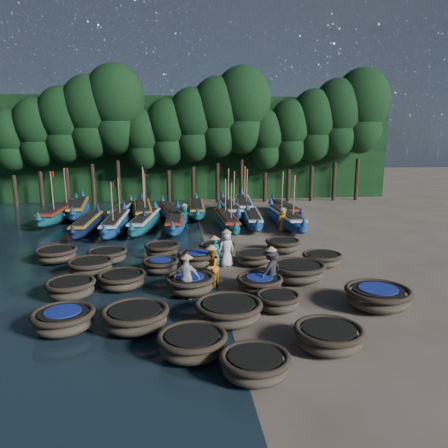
{
  "coord_description": "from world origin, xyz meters",
  "views": [
    {
      "loc": [
        -1.85,
        -21.13,
        6.46
      ],
      "look_at": [
        1.08,
        3.59,
        1.3
      ],
      "focal_mm": 35.0,
      "sensor_mm": 36.0,
      "label": 1
    }
  ],
  "objects": [
    {
      "name": "ground",
      "position": [
        0.0,
        0.0,
        0.0
      ],
      "size": [
        120.0,
        120.0,
        0.0
      ],
      "primitive_type": "plane",
      "color": "#806E5E",
      "rests_on": "ground"
    },
    {
      "name": "foliage_wall",
      "position": [
        0.0,
        23.5,
        5.0
      ],
      "size": [
        40.0,
        3.0,
        10.0
      ],
      "primitive_type": "cube",
      "color": "black",
      "rests_on": "ground"
    },
    {
      "name": "coracle_2",
      "position": [
        -1.39,
        -9.29,
        0.43
      ],
      "size": [
        2.1,
        2.1,
        0.75
      ],
      "rotation": [
        0.0,
        0.0,
        0.07
      ],
      "color": "#4D4230",
      "rests_on": "ground"
    },
    {
      "name": "coracle_3",
      "position": [
        0.22,
        -10.65,
        0.4
      ],
      "size": [
        2.1,
        2.1,
        0.71
      ],
      "rotation": [
        0.0,
        0.0,
        0.19
      ],
      "color": "#4D4230",
      "rests_on": "ground"
    },
    {
      "name": "coracle_4",
      "position": [
        2.75,
        -9.33,
        0.42
      ],
      "size": [
        2.15,
        2.15,
        0.74
      ],
      "rotation": [
        0.0,
        0.0,
        0.08
      ],
      "color": "#4D4230",
      "rests_on": "ground"
    },
    {
      "name": "coracle_5",
      "position": [
        -5.54,
        -7.13,
        0.43
      ],
      "size": [
        2.15,
        2.15,
        0.75
      ],
      "rotation": [
        0.0,
        0.0,
        0.12
      ],
      "color": "#4D4230",
      "rests_on": "ground"
    },
    {
      "name": "coracle_6",
      "position": [
        -3.19,
        -7.29,
        0.45
      ],
      "size": [
        2.36,
        2.36,
        0.79
      ],
      "rotation": [
        0.0,
        0.0,
        -0.13
      ],
      "color": "#4D4230",
      "rests_on": "ground"
    },
    {
      "name": "coracle_7",
      "position": [
        -0.02,
        -7.06,
        0.44
      ],
      "size": [
        2.89,
        2.89,
        0.77
      ],
      "rotation": [
        0.0,
        0.0,
        0.38
      ],
      "color": "#4D4230",
      "rests_on": "ground"
    },
    {
      "name": "coracle_8",
      "position": [
        1.93,
        -6.24,
        0.39
      ],
      "size": [
        1.9,
        1.9,
        0.67
      ],
      "rotation": [
        0.0,
        0.0,
        0.29
      ],
      "color": "#4D4230",
      "rests_on": "ground"
    },
    {
      "name": "coracle_9",
      "position": [
        5.7,
        -6.45,
        0.47
      ],
      "size": [
        2.63,
        2.63,
        0.81
      ],
      "rotation": [
        0.0,
        0.0,
        0.15
      ],
      "color": "#4D4230",
      "rests_on": "ground"
    },
    {
      "name": "coracle_10",
      "position": [
        -5.98,
        -4.06,
        0.44
      ],
      "size": [
        2.38,
        2.38,
        0.77
      ],
      "rotation": [
        0.0,
        0.0,
        -0.39
      ],
      "color": "#4D4230",
      "rests_on": "ground"
    },
    {
      "name": "coracle_11",
      "position": [
        -4.07,
        -3.15,
        0.4
      ],
      "size": [
        2.49,
        2.49,
        0.7
      ],
      "rotation": [
        0.0,
        0.0,
        0.4
      ],
      "color": "#4D4230",
      "rests_on": "ground"
    },
    {
      "name": "coracle_12",
      "position": [
        -1.24,
        -4.16,
        0.46
      ],
      "size": [
        2.51,
        2.51,
        0.79
      ],
      "rotation": [
        0.0,
        0.0,
        0.44
      ],
      "color": "#4D4230",
      "rests_on": "ground"
    },
    {
      "name": "coracle_13",
      "position": [
        1.63,
        -4.32,
        0.4
      ],
      "size": [
        1.94,
        1.94,
        0.69
      ],
      "rotation": [
        0.0,
        0.0,
        -0.07
      ],
      "color": "#4D4230",
      "rests_on": "ground"
    },
    {
      "name": "coracle_14",
      "position": [
        3.59,
        -3.12,
        0.47
      ],
      "size": [
        2.86,
        2.86,
        0.83
      ],
      "rotation": [
        0.0,
        0.0,
        -0.31
      ],
      "color": "#4D4230",
      "rests_on": "ground"
    },
    {
      "name": "coracle_15",
      "position": [
        -5.68,
        -1.34,
        0.46
      ],
      "size": [
        2.12,
        2.12,
        0.81
      ],
      "rotation": [
        0.0,
        0.0,
        -0.1
      ],
      "color": "#4D4230",
      "rests_on": "ground"
    },
    {
      "name": "coracle_16",
      "position": [
        -2.51,
        -1.18,
        0.39
      ],
      "size": [
        1.98,
        1.98,
        0.66
      ],
      "rotation": [
        0.0,
        0.0,
        0.29
      ],
      "color": "#4D4230",
      "rests_on": "ground"
    },
    {
      "name": "coracle_17",
      "position": [
        -0.71,
        -0.5,
        0.46
      ],
      "size": [
        2.17,
        2.17,
        0.78
      ],
      "rotation": [
        0.0,
        0.0,
        0.23
      ],
      "color": "#4D4230",
      "rests_on": "ground"
    },
    {
      "name": "coracle_18",
      "position": [
        2.09,
        -0.41,
        0.38
      ],
      "size": [
        1.84,
        1.84,
        0.67
      ],
      "rotation": [
        0.0,
        0.0,
        -0.05
      ],
      "color": "#4D4230",
      "rests_on": "ground"
    },
    {
      "name": "coracle_19",
      "position": [
        5.41,
        -1.1,
        0.39
      ],
      "size": [
        2.23,
        2.23,
        0.68
      ],
      "rotation": [
        0.0,
        0.0,
        -0.26
      ],
      "color": "#4D4230",
      "rests_on": "ground"
    },
    {
      "name": "coracle_20",
      "position": [
        -7.81,
        1.17,
        0.43
      ],
      "size": [
        2.25,
        2.25,
        0.75
      ],
      "rotation": [
        0.0,
        0.0,
        0.17
      ],
      "color": "#4D4230",
      "rests_on": "ground"
    },
    {
      "name": "coracle_21",
      "position": [
        -5.22,
        0.75,
        0.4
      ],
      "size": [
        2.42,
        2.42,
        0.71
      ],
      "rotation": [
        0.0,
        0.0,
        0.4
      ],
      "color": "#4D4230",
      "rests_on": "ground"
    },
    {
      "name": "coracle_22",
      "position": [
        -2.48,
        1.45,
        0.43
      ],
      "size": [
        2.15,
        2.15,
        0.76
      ],
      "rotation": [
        0.0,
        0.0,
        -0.31
      ],
      "color": "#4D4230",
      "rests_on": "ground"
    },
    {
      "name": "coracle_23",
      "position": [
        0.44,
        1.19,
        0.43
      ],
      "size": [
        2.19,
        2.19,
        0.75
      ],
      "rotation": [
        0.0,
        0.0,
        -0.23
      ],
      "color": "#4D4230",
      "rests_on": "ground"
    },
    {
      "name": "coracle_24",
      "position": [
        4.11,
        1.6,
        0.44
      ],
      "size": [
        2.14,
        2.14,
        0.76
      ],
      "rotation": [
        0.0,
        0.0,
        -0.24
      ],
      "color": "#4D4230",
      "rests_on": "ground"
    },
    {
      "name": "long_boat_2",
      "position": [
        -7.6,
        8.33,
        0.52
      ],
      "size": [
        1.65,
        7.76,
        1.37
      ],
      "rotation": [
        0.0,
        0.0,
        -0.04
      ],
      "color": "#10193E",
      "rests_on": "ground"
    },
    {
      "name": "long_boat_3",
      "position": [
        -5.7,
        8.19,
        0.56
      ],
      "size": [
        1.8,
        8.3,
        3.53
      ],
      "rotation": [
        0.0,
        0.0,
        -0.04
      ],
      "color": "navy",
      "rests_on": "ground"
    },
    {
      "name": "long_boat_4",
      "position": [
        -3.78,
        8.61,
        0.56
      ],
      "size": [
        2.61,
        8.24,
        1.46
      ],
      "rotation": [
        0.0,
        0.0,
        -0.15
      ],
      "color": "#105A58",
      "rests_on": "ground"
    },
    {
      "name": "long_boat_5",
      "position": [
        -1.7,
        8.58,
        0.55
      ],
      "size": [
        1.86,
        8.22,
        1.45
      ],
      "rotation": [
        0.0,
        0.0,
        -0.05
      ],
      "color": "navy",
      "rests_on": "ground"
    },
    {
      "name": "long_boat_6",
      "position": [
        1.82,
        8.37,
        0.53
      ],
      "size": [
        1.58,
        7.86,
        3.34
      ],
      "rotation": [
        0.0,
        0.0,
        0.03
      ],
      "color": "#105A58",
      "rests_on": "ground"
    },
    {
      "name": "long_boat_7",
      "position": [
        3.78,
        9.03,
        0.52
      ],
      "size": [
        2.04,
        7.67,
        1.36
      ],
      "rotation": [
        0.0,
        0.0,
        -0.09
      ],
      "color": "navy",
      "rests_on": "ground"
    },
    {
      "name": "long_boat_8",
      "position": [
        6.02,
        8.5,
        0.6
      ],
      "size": [
        1.72,
        8.91,
        3.79
      ],
      "rotation": [
        0.0,
        0.0,
        0.02
      ],
      "color": "navy",
      "rests_on": "ground"
    },
    {
      "name": "long_boat_9",
      "position": [
        -10.33,
        12.52,
        0.61
      ],
      "size": [
        2.25,
        9.08,
        3.87
      ],
      "rotation": [
        0.0,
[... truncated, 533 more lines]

